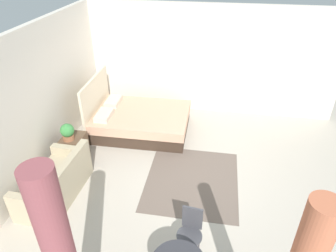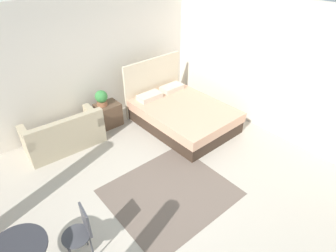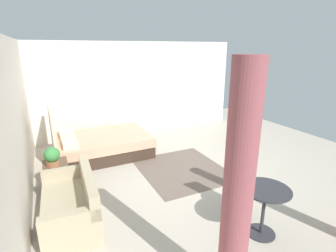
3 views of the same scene
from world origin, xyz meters
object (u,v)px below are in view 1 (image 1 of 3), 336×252
Objects in this scene: couch at (56,184)px; nightstand at (75,147)px; bed at (138,120)px; potted_plant at (67,132)px; cafe_chair_near_window at (191,229)px.

couch is 2.87× the size of nightstand.
nightstand is at bearing 140.69° from bed.
potted_plant is (1.03, 0.19, 0.45)m from couch.
couch is 4.34× the size of potted_plant.
couch is 2.67m from cafe_chair_near_window.
potted_plant is at bearing 162.13° from nightstand.
cafe_chair_near_window is at bearing -107.52° from couch.
bed is 6.38× the size of potted_plant.
bed is 2.61m from couch.
couch is 1.80× the size of cafe_chair_near_window.
cafe_chair_near_window is at bearing -153.48° from bed.
couch is 1.14m from potted_plant.
bed is at bearing -38.08° from potted_plant.
potted_plant is (-1.41, 1.11, 0.44)m from bed.
bed is 1.47× the size of couch.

